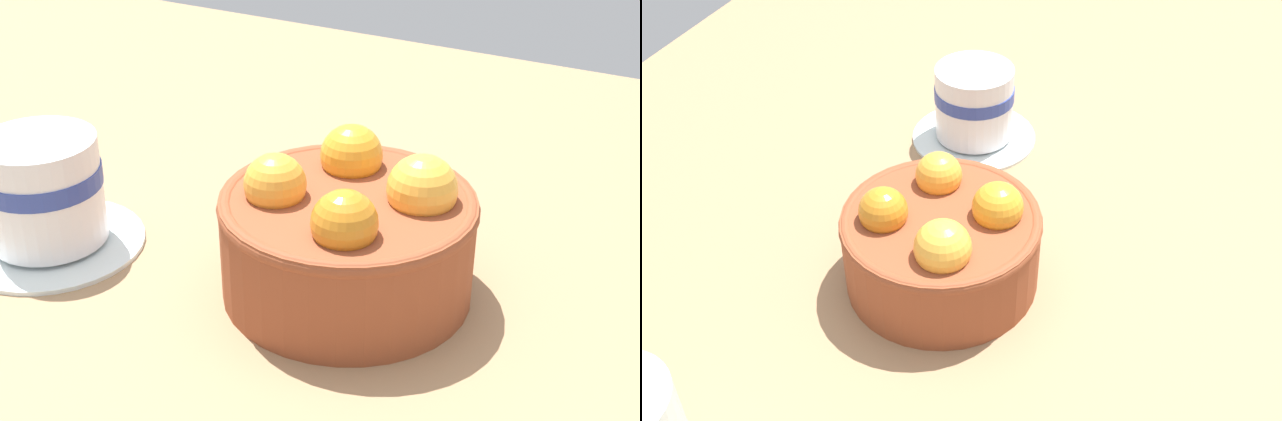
{
  "view_description": "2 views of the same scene",
  "coord_description": "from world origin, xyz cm",
  "views": [
    {
      "loc": [
        -20.16,
        40.93,
        30.67
      ],
      "look_at": [
        0.31,
        2.79,
        6.74
      ],
      "focal_mm": 51.19,
      "sensor_mm": 36.0,
      "label": 1
    },
    {
      "loc": [
        -39.74,
        -16.67,
        42.31
      ],
      "look_at": [
        1.37,
        -1.14,
        6.13
      ],
      "focal_mm": 43.18,
      "sensor_mm": 36.0,
      "label": 2
    }
  ],
  "objects": [
    {
      "name": "coffee_cup",
      "position": [
        19.24,
        4.38,
        3.59
      ],
      "size": [
        11.97,
        11.97,
        7.54
      ],
      "color": "silver",
      "rests_on": "ground_plane"
    },
    {
      "name": "ground_plane",
      "position": [
        0.0,
        0.0,
        -2.26
      ],
      "size": [
        149.1,
        89.39,
        4.51
      ],
      "primitive_type": "cube",
      "color": "#997551"
    },
    {
      "name": "terracotta_bowl",
      "position": [
        -0.03,
        -0.03,
        3.94
      ],
      "size": [
        15.01,
        15.01,
        9.02
      ],
      "color": "brown",
      "rests_on": "ground_plane"
    }
  ]
}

